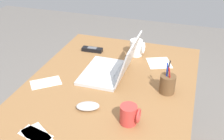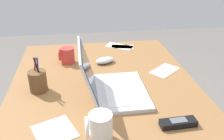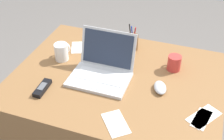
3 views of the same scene
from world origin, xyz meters
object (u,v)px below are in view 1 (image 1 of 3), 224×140
Objects in this scene: laptop at (112,68)px; computer_mouse at (88,106)px; coffee_mug_tall at (129,115)px; coffee_mug_white at (137,48)px; cordless_phone at (92,49)px; pen_holder at (167,84)px.

computer_mouse is at bearing -2.02° from laptop.
coffee_mug_tall reaches higher than computer_mouse.
coffee_mug_white is (-0.61, 0.09, 0.04)m from computer_mouse.
laptop is 2.36× the size of cordless_phone.
cordless_phone is (0.03, -0.29, -0.04)m from coffee_mug_white.
laptop is 3.12× the size of coffee_mug_white.
coffee_mug_white is 0.60× the size of pen_holder.
coffee_mug_tall is 0.51× the size of pen_holder.
coffee_mug_white is at bearing 152.27° from computer_mouse.
computer_mouse is 1.23× the size of coffee_mug_tall.
laptop is at bearing -15.05° from coffee_mug_white.
pen_holder reaches higher than coffee_mug_white.
coffee_mug_white reaches higher than coffee_mug_tall.
pen_holder is at bearing 34.12° from coffee_mug_white.
pen_holder is (-0.25, 0.33, 0.03)m from computer_mouse.
coffee_mug_tall is at bearing 61.03° from computer_mouse.
coffee_mug_tall is (0.36, 0.20, -0.00)m from laptop.
laptop is 3.66× the size of coffee_mug_tall.
coffee_mug_tall is at bearing 33.85° from cordless_phone.
coffee_mug_tall is at bearing 28.54° from laptop.
pen_holder reaches higher than cordless_phone.
cordless_phone is (-0.58, -0.20, -0.00)m from computer_mouse.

